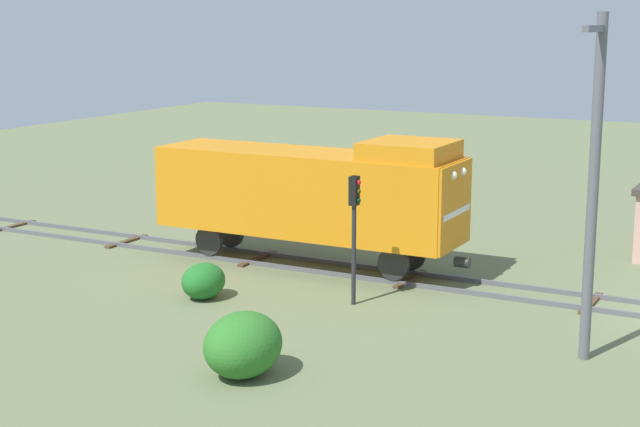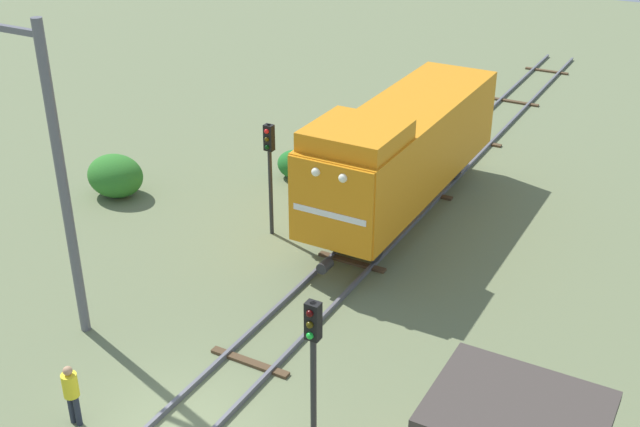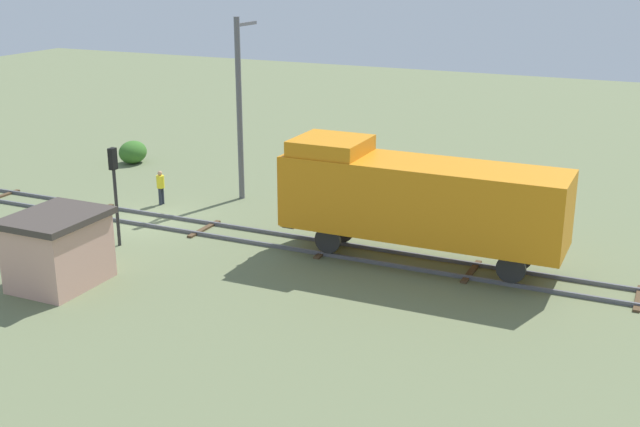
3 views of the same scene
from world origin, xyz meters
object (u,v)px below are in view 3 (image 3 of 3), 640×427
(catenary_mast, at_px, (240,105))
(relay_hut, at_px, (58,249))
(traffic_signal_mid, at_px, (370,167))
(worker_near_track, at_px, (161,185))
(traffic_signal_near, at_px, (114,178))
(locomotive, at_px, (417,197))

(catenary_mast, height_order, relay_hut, catenary_mast)
(traffic_signal_mid, xyz_separation_m, relay_hut, (10.90, -8.01, -1.43))
(worker_near_track, bearing_deg, catenary_mast, 93.23)
(traffic_signal_near, height_order, relay_hut, traffic_signal_near)
(traffic_signal_mid, height_order, relay_hut, traffic_signal_mid)
(relay_hut, bearing_deg, catenary_mast, 177.64)
(locomotive, bearing_deg, traffic_signal_near, -75.09)
(catenary_mast, bearing_deg, relay_hut, -2.36)
(traffic_signal_near, bearing_deg, catenary_mast, 171.51)
(locomotive, relative_size, relay_hut, 3.31)
(catenary_mast, relative_size, relay_hut, 2.56)
(traffic_signal_near, height_order, worker_near_track, traffic_signal_near)
(traffic_signal_mid, distance_m, catenary_mast, 7.91)
(traffic_signal_near, height_order, catenary_mast, catenary_mast)
(traffic_signal_mid, bearing_deg, catenary_mast, -102.45)
(locomotive, bearing_deg, relay_hut, -56.44)
(traffic_signal_near, relative_size, relay_hut, 1.20)
(locomotive, bearing_deg, worker_near_track, -99.84)
(locomotive, distance_m, traffic_signal_near, 12.44)
(traffic_signal_near, height_order, traffic_signal_mid, traffic_signal_near)
(traffic_signal_mid, bearing_deg, locomotive, 44.07)
(locomotive, xyz_separation_m, relay_hut, (7.50, -11.31, -1.38))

